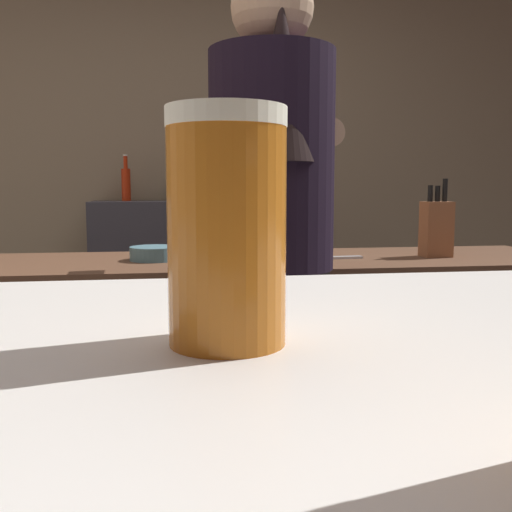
{
  "coord_description": "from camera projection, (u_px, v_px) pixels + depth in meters",
  "views": [
    {
      "loc": [
        -0.04,
        -1.43,
        1.15
      ],
      "look_at": [
        0.06,
        -0.75,
        1.07
      ],
      "focal_mm": 40.48,
      "sensor_mm": 36.0,
      "label": 1
    }
  ],
  "objects": [
    {
      "name": "bottle_olive_oil",
      "position": [
        197.0,
        189.0,
        3.4
      ],
      "size": [
        0.07,
        0.07,
        0.17
      ],
      "color": "#C8C57D",
      "rests_on": "back_shelf"
    },
    {
      "name": "bottle_soy",
      "position": [
        177.0,
        186.0,
        3.36
      ],
      "size": [
        0.06,
        0.06,
        0.21
      ],
      "color": "#C7CC7A",
      "rests_on": "back_shelf"
    },
    {
      "name": "back_shelf",
      "position": [
        173.0,
        294.0,
        3.36
      ],
      "size": [
        0.9,
        0.36,
        1.08
      ],
      "primitive_type": "cube",
      "color": "#35353E",
      "rests_on": "ground"
    },
    {
      "name": "wall_back",
      "position": [
        176.0,
        156.0,
        3.55
      ],
      "size": [
        5.2,
        0.1,
        2.7
      ],
      "primitive_type": "cube",
      "color": "gray",
      "rests_on": "ground"
    },
    {
      "name": "bottle_hot_sauce",
      "position": [
        126.0,
        183.0,
        3.33
      ],
      "size": [
        0.05,
        0.05,
        0.27
      ],
      "color": "red",
      "rests_on": "back_shelf"
    },
    {
      "name": "mixing_bowl",
      "position": [
        155.0,
        253.0,
        2.0
      ],
      "size": [
        0.17,
        0.17,
        0.05
      ],
      "primitive_type": "cylinder",
      "color": "slate",
      "rests_on": "prep_counter"
    },
    {
      "name": "chefs_knife",
      "position": [
        330.0,
        258.0,
        2.03
      ],
      "size": [
        0.24,
        0.05,
        0.01
      ],
      "primitive_type": "cube",
      "rotation": [
        0.0,
        0.0,
        0.08
      ],
      "color": "silver",
      "rests_on": "prep_counter"
    },
    {
      "name": "pint_glass_near",
      "position": [
        227.0,
        228.0,
        0.37
      ],
      "size": [
        0.08,
        0.08,
        0.15
      ],
      "color": "#B9661C",
      "rests_on": "bar_counter"
    },
    {
      "name": "knife_block",
      "position": [
        436.0,
        228.0,
        2.09
      ],
      "size": [
        0.1,
        0.08,
        0.28
      ],
      "color": "#955B39",
      "rests_on": "prep_counter"
    },
    {
      "name": "bartender",
      "position": [
        272.0,
        242.0,
        1.58
      ],
      "size": [
        0.44,
        0.52,
        1.73
      ],
      "rotation": [
        0.0,
        0.0,
        1.63
      ],
      "color": "#312C2E",
      "rests_on": "ground"
    },
    {
      "name": "prep_counter",
      "position": [
        281.0,
        380.0,
        2.11
      ],
      "size": [
        2.1,
        0.6,
        0.9
      ],
      "primitive_type": "cube",
      "color": "brown",
      "rests_on": "ground"
    }
  ]
}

